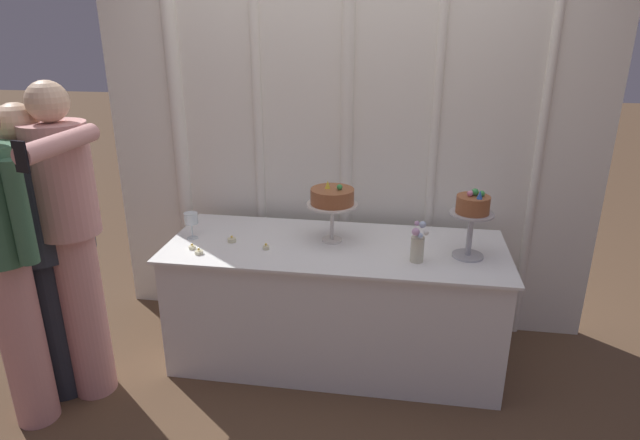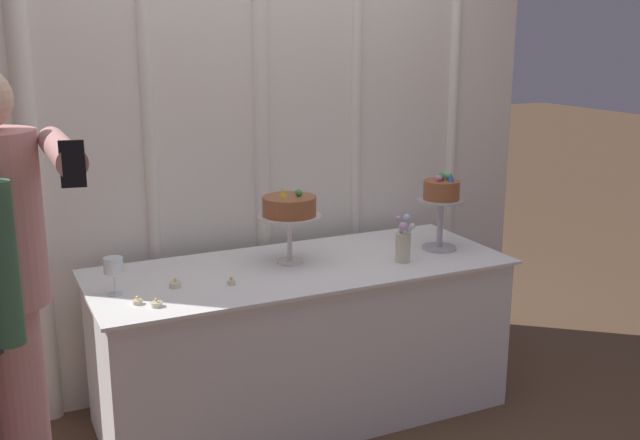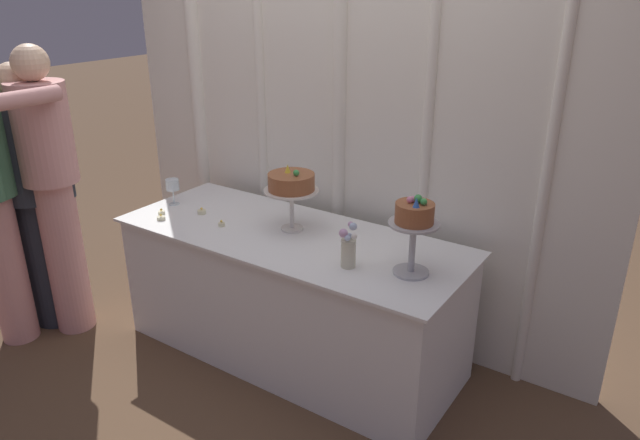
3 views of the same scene
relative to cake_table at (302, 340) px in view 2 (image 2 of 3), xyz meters
name	(u,v)px [view 2 (image 2 of 3)]	position (x,y,z in m)	size (l,w,h in m)	color
ground_plane	(311,421)	(0.00, -0.10, -0.37)	(24.00, 24.00, 0.00)	brown
draped_curtain	(251,95)	(-0.04, 0.50, 1.11)	(3.11, 0.15, 2.84)	white
cake_table	(302,340)	(0.00, 0.00, 0.00)	(1.93, 0.76, 0.74)	white
cake_display_nearleft	(289,209)	(-0.03, 0.06, 0.63)	(0.29, 0.29, 0.36)	silver
cake_display_nearright	(441,197)	(0.73, -0.05, 0.63)	(0.23, 0.23, 0.39)	#B2B2B7
wine_glass	(113,267)	(-0.85, -0.03, 0.49)	(0.08, 0.08, 0.16)	silver
flower_vase	(403,242)	(0.45, -0.15, 0.47)	(0.09, 0.09, 0.23)	beige
tealight_far_left	(137,302)	(-0.79, -0.18, 0.38)	(0.04, 0.04, 0.03)	beige
tealight_near_left	(157,304)	(-0.73, -0.24, 0.38)	(0.05, 0.05, 0.04)	beige
tealight_near_right	(175,284)	(-0.60, -0.05, 0.38)	(0.05, 0.05, 0.04)	beige
tealight_far_right	(231,282)	(-0.38, -0.12, 0.38)	(0.04, 0.04, 0.04)	beige
guest_girl_blue_dress	(2,302)	(-1.28, -0.53, 0.57)	(0.47, 0.65, 1.69)	#D6938E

